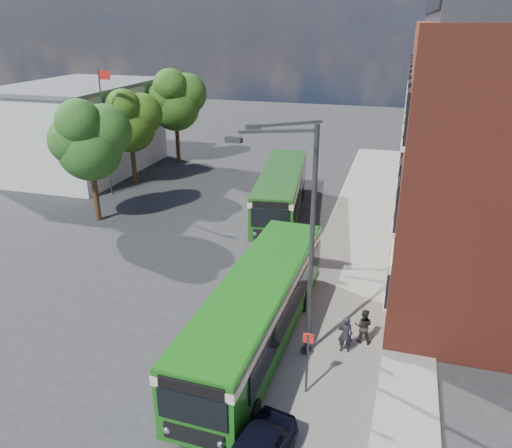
% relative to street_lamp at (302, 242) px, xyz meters
% --- Properties ---
extents(ground, '(120.00, 120.00, 0.00)m').
position_rel_street_lamp_xyz_m(ground, '(-4.84, 2.00, -4.79)').
color(ground, '#28282A').
rests_on(ground, ground).
extents(pavement, '(6.00, 48.00, 0.15)m').
position_rel_street_lamp_xyz_m(pavement, '(2.16, 10.00, -4.72)').
color(pavement, gray).
rests_on(pavement, ground).
extents(kerb_line, '(0.12, 48.00, 0.01)m').
position_rel_street_lamp_xyz_m(kerb_line, '(-0.89, 10.00, -4.79)').
color(kerb_line, beige).
rests_on(kerb_line, ground).
extents(white_building, '(9.40, 13.40, 7.30)m').
position_rel_street_lamp_xyz_m(white_building, '(-22.84, 20.00, -1.13)').
color(white_building, beige).
rests_on(white_building, ground).
extents(flagpole, '(0.95, 0.10, 9.00)m').
position_rel_street_lamp_xyz_m(flagpole, '(-17.29, 15.00, 0.15)').
color(flagpole, '#383B3D').
rests_on(flagpole, ground).
extents(street_lamp, '(2.96, 2.38, 9.00)m').
position_rel_street_lamp_xyz_m(street_lamp, '(0.00, 0.00, 0.00)').
color(street_lamp, '#383B3D').
rests_on(street_lamp, ground).
extents(bus_stop_sign, '(0.35, 0.08, 2.52)m').
position_rel_street_lamp_xyz_m(bus_stop_sign, '(0.76, -2.20, -3.28)').
color(bus_stop_sign, '#383B3D').
rests_on(bus_stop_sign, ground).
extents(bus_front, '(2.97, 12.14, 3.02)m').
position_rel_street_lamp_xyz_m(bus_front, '(-1.64, 0.06, -2.96)').
color(bus_front, '#195E14').
rests_on(bus_front, ground).
extents(bus_rear, '(4.05, 11.80, 3.02)m').
position_rel_street_lamp_xyz_m(bus_rear, '(-4.24, 14.53, -2.96)').
color(bus_rear, '#20511C').
rests_on(bus_rear, ground).
extents(pedestrian_a, '(0.60, 0.43, 1.53)m').
position_rel_street_lamp_xyz_m(pedestrian_a, '(1.75, 0.48, -3.87)').
color(pedestrian_a, black).
rests_on(pedestrian_a, pavement).
extents(pedestrian_b, '(0.75, 0.60, 1.48)m').
position_rel_street_lamp_xyz_m(pedestrian_b, '(2.36, 1.28, -3.90)').
color(pedestrian_b, black).
rests_on(pedestrian_b, pavement).
extents(tree_left, '(4.66, 4.43, 7.87)m').
position_rel_street_lamp_xyz_m(tree_left, '(-15.29, 10.08, 0.55)').
color(tree_left, '#372514').
rests_on(tree_left, ground).
extents(tree_mid, '(4.42, 4.21, 7.47)m').
position_rel_street_lamp_xyz_m(tree_mid, '(-16.84, 17.70, 0.28)').
color(tree_mid, '#372514').
rests_on(tree_mid, ground).
extents(tree_right, '(4.94, 4.70, 8.35)m').
position_rel_street_lamp_xyz_m(tree_right, '(-16.23, 24.58, 0.87)').
color(tree_right, '#372514').
rests_on(tree_right, ground).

